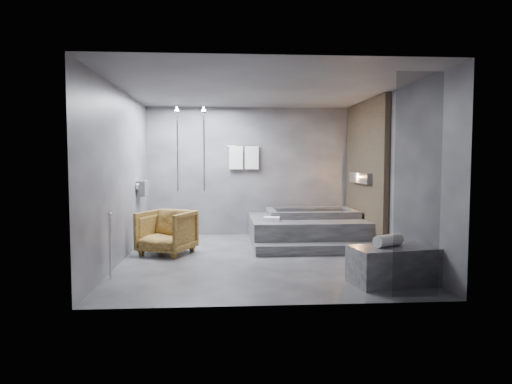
{
  "coord_description": "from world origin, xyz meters",
  "views": [
    {
      "loc": [
        -0.56,
        -7.54,
        1.65
      ],
      "look_at": [
        -0.03,
        0.3,
        1.1
      ],
      "focal_mm": 32.0,
      "sensor_mm": 36.0,
      "label": 1
    }
  ],
  "objects": [
    {
      "name": "deck_towel",
      "position": [
        0.31,
        0.94,
        0.54
      ],
      "size": [
        0.33,
        0.27,
        0.08
      ],
      "primitive_type": "cube",
      "rotation": [
        0.0,
        0.0,
        -0.18
      ],
      "color": "white",
      "rests_on": "tub_deck"
    },
    {
      "name": "concrete_bench",
      "position": [
        1.67,
        -1.7,
        0.25
      ],
      "size": [
        1.2,
        0.8,
        0.5
      ],
      "primitive_type": "cube",
      "rotation": [
        0.0,
        0.0,
        0.18
      ],
      "color": "#343436",
      "rests_on": "ground"
    },
    {
      "name": "room",
      "position": [
        0.4,
        0.24,
        1.73
      ],
      "size": [
        5.0,
        5.04,
        2.82
      ],
      "color": "#303033",
      "rests_on": "ground"
    },
    {
      "name": "rolled_towel",
      "position": [
        1.61,
        -1.66,
        0.58
      ],
      "size": [
        0.46,
        0.36,
        0.16
      ],
      "primitive_type": "cylinder",
      "rotation": [
        0.0,
        1.57,
        0.53
      ],
      "color": "white",
      "rests_on": "concrete_bench"
    },
    {
      "name": "tub_deck",
      "position": [
        1.05,
        1.45,
        0.25
      ],
      "size": [
        2.2,
        2.0,
        0.5
      ],
      "primitive_type": "cube",
      "color": "#363638",
      "rests_on": "ground"
    },
    {
      "name": "driftwood_chair",
      "position": [
        -1.59,
        0.48,
        0.38
      ],
      "size": [
        1.1,
        1.11,
        0.77
      ],
      "primitive_type": "imported",
      "rotation": [
        0.0,
        0.0,
        -0.43
      ],
      "color": "#4A3212",
      "rests_on": "ground"
    },
    {
      "name": "tub_step",
      "position": [
        1.05,
        0.27,
        0.09
      ],
      "size": [
        2.2,
        0.36,
        0.18
      ],
      "primitive_type": "cube",
      "color": "#363638",
      "rests_on": "ground"
    }
  ]
}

